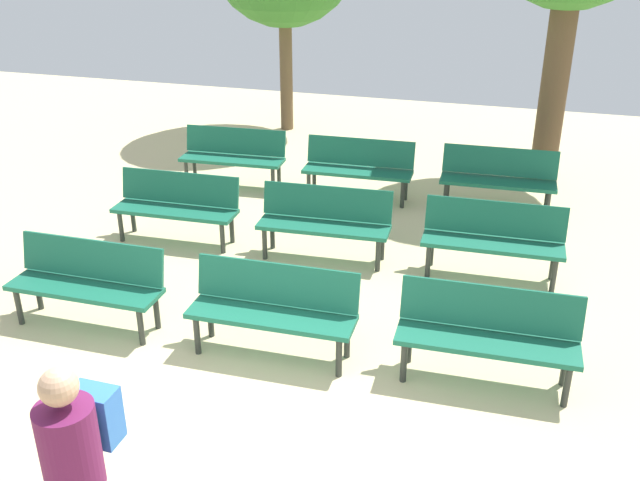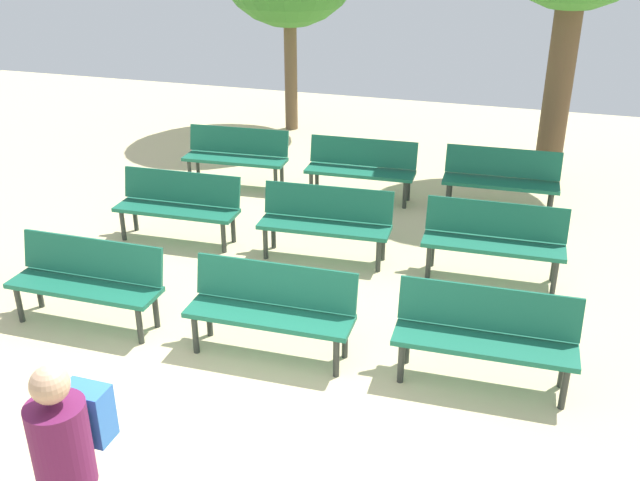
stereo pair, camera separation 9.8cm
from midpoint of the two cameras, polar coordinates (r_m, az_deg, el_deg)
ground_plane at (r=5.87m, az=-8.78°, el=-16.73°), size 24.00×24.00×0.00m
bench_r0_c0 at (r=7.56m, az=-17.90°, el=-2.86°), size 1.61×0.50×0.87m
bench_r0_c1 at (r=6.72m, az=-3.51°, el=-5.23°), size 1.61×0.53×0.87m
bench_r0_c2 at (r=6.49m, az=13.62°, el=-7.18°), size 1.62×0.54×0.87m
bench_r1_c0 at (r=9.24m, az=-11.04°, el=3.01°), size 1.62×0.55×0.87m
bench_r1_c1 at (r=8.57m, az=0.79°, el=1.75°), size 1.63×0.58×0.87m
bench_r1_c2 at (r=8.35m, az=14.19°, el=0.29°), size 1.62×0.54×0.87m
bench_r2_c0 at (r=11.07m, az=-6.50°, el=7.00°), size 1.63×0.58×0.87m
bench_r2_c1 at (r=10.47m, az=3.61°, el=6.05°), size 1.62×0.55×0.87m
bench_r2_c2 at (r=10.33m, az=14.66°, el=5.02°), size 1.62×0.54×0.87m
visitor_with_backpack at (r=4.55m, az=-18.89°, el=-16.83°), size 0.34×0.52×1.65m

